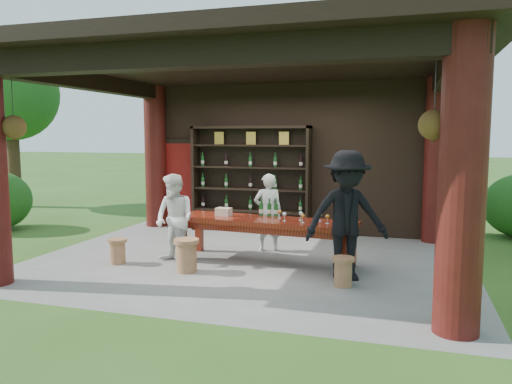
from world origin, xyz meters
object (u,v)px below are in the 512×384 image
(stool_near_left, at_px, (187,255))
(stool_far_left, at_px, (118,250))
(host, at_px, (268,212))
(napkin_basket, at_px, (224,212))
(stool_near_right, at_px, (343,271))
(guest_man, at_px, (347,216))
(wine_shelf, at_px, (250,179))
(tasting_table, at_px, (265,226))
(guest_woman, at_px, (175,219))

(stool_near_left, height_order, stool_far_left, stool_near_left)
(host, height_order, napkin_basket, host)
(stool_near_right, xyz_separation_m, guest_man, (-0.00, 0.35, 0.75))
(wine_shelf, distance_m, stool_near_right, 4.41)
(wine_shelf, height_order, guest_man, wine_shelf)
(tasting_table, bearing_deg, stool_near_right, -34.45)
(stool_far_left, bearing_deg, host, 37.52)
(guest_man, xyz_separation_m, napkin_basket, (-2.24, 0.75, -0.15))
(stool_far_left, height_order, guest_man, guest_man)
(stool_far_left, relative_size, napkin_basket, 1.64)
(stool_far_left, height_order, host, host)
(wine_shelf, xyz_separation_m, host, (0.87, -1.66, -0.46))
(stool_far_left, distance_m, guest_man, 3.88)
(guest_woman, distance_m, napkin_basket, 0.89)
(stool_near_right, distance_m, guest_man, 0.82)
(tasting_table, relative_size, guest_man, 1.64)
(host, bearing_deg, guest_man, 116.07)
(stool_far_left, bearing_deg, stool_near_right, -2.55)
(host, height_order, guest_man, guest_man)
(tasting_table, height_order, napkin_basket, napkin_basket)
(stool_near_left, height_order, guest_woman, guest_woman)
(wine_shelf, height_order, host, wine_shelf)
(guest_woman, height_order, guest_man, guest_man)
(tasting_table, distance_m, stool_near_left, 1.44)
(wine_shelf, xyz_separation_m, stool_far_left, (-1.31, -3.33, -0.96))
(wine_shelf, relative_size, tasting_table, 0.85)
(guest_man, bearing_deg, host, 113.52)
(stool_far_left, xyz_separation_m, napkin_basket, (1.57, 0.93, 0.59))
(wine_shelf, relative_size, host, 1.85)
(stool_near_right, bearing_deg, guest_woman, 170.41)
(guest_woman, xyz_separation_m, guest_man, (2.89, -0.14, 0.21))
(tasting_table, xyz_separation_m, stool_near_right, (1.45, -1.00, -0.40))
(host, xyz_separation_m, guest_woman, (-1.26, -1.35, 0.03))
(stool_near_left, distance_m, guest_woman, 0.78)
(stool_near_left, distance_m, napkin_basket, 1.21)
(tasting_table, xyz_separation_m, stool_near_left, (-1.02, -0.96, -0.35))
(host, distance_m, napkin_basket, 0.96)
(stool_near_left, distance_m, host, 2.04)
(tasting_table, distance_m, stool_near_right, 1.81)
(stool_near_left, relative_size, stool_near_right, 1.24)
(wine_shelf, distance_m, stool_near_left, 3.58)
(tasting_table, xyz_separation_m, host, (-0.18, 0.84, 0.10))
(stool_near_right, relative_size, stool_far_left, 1.00)
(stool_near_left, distance_m, guest_man, 2.58)
(stool_near_right, height_order, guest_man, guest_man)
(napkin_basket, bearing_deg, stool_near_left, -102.31)
(stool_near_right, relative_size, guest_woman, 0.28)
(guest_man, bearing_deg, stool_near_right, -113.42)
(stool_far_left, bearing_deg, napkin_basket, 30.61)
(wine_shelf, bearing_deg, napkin_basket, -83.72)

